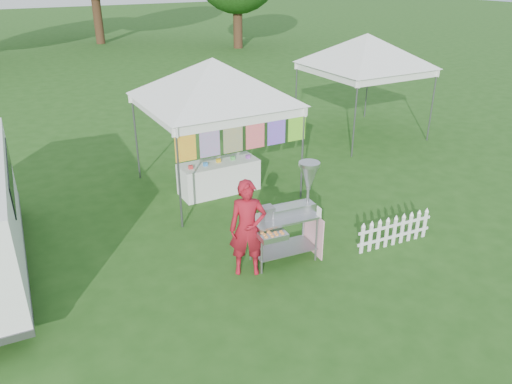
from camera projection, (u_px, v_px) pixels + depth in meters
ground at (299, 257)px, 8.98m from camera, size 120.00×120.00×0.00m
canopy_main at (212, 58)px, 10.51m from camera, size 4.24×4.24×3.45m
canopy_right at (368, 34)px, 14.11m from camera, size 4.24×4.24×3.45m
donut_cart at (294, 206)px, 8.52m from camera, size 1.34×0.83×1.77m
vendor at (248, 229)px, 8.20m from camera, size 0.73×0.64×1.69m
picket_fence at (394, 231)px, 9.24m from camera, size 1.62×0.15×0.56m
display_table at (219, 177)px, 11.40m from camera, size 1.80×0.70×0.73m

